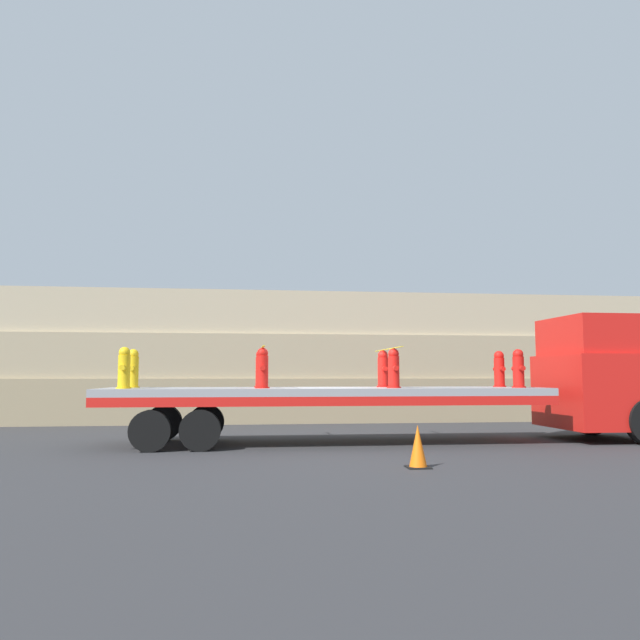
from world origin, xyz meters
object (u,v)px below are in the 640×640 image
at_px(flatbed_trailer, 303,397).
at_px(fire_hydrant_red_near_1, 262,368).
at_px(fire_hydrant_red_near_3, 518,369).
at_px(traffic_cone, 418,447).
at_px(fire_hydrant_red_near_2, 394,369).
at_px(fire_hydrant_red_far_3, 499,369).
at_px(fire_hydrant_red_far_1, 261,369).
at_px(fire_hydrant_yellow_far_0, 133,369).
at_px(fire_hydrant_yellow_near_0, 124,368).
at_px(fire_hydrant_red_far_2, 383,369).
at_px(truck_cab, 601,379).

height_order(flatbed_trailer, fire_hydrant_red_near_1, fire_hydrant_red_near_1).
xyz_separation_m(fire_hydrant_red_near_3, traffic_cone, (-3.40, -3.43, -1.36)).
height_order(fire_hydrant_red_near_2, fire_hydrant_red_near_3, same).
bearing_deg(fire_hydrant_red_far_3, flatbed_trailer, -173.74).
bearing_deg(traffic_cone, fire_hydrant_red_far_1, 119.13).
xyz_separation_m(fire_hydrant_red_near_2, fire_hydrant_red_far_3, (2.96, 1.09, 0.00)).
xyz_separation_m(fire_hydrant_yellow_far_0, fire_hydrant_red_far_1, (2.96, 0.00, 0.00)).
distance_m(fire_hydrant_red_far_3, traffic_cone, 5.82).
bearing_deg(fire_hydrant_yellow_near_0, flatbed_trailer, 7.94).
height_order(flatbed_trailer, fire_hydrant_red_far_3, fire_hydrant_red_far_3).
relative_size(fire_hydrant_red_far_2, fire_hydrant_red_far_3, 1.00).
bearing_deg(fire_hydrant_red_far_3, fire_hydrant_red_near_1, -169.56).
height_order(fire_hydrant_red_far_3, traffic_cone, fire_hydrant_red_far_3).
xyz_separation_m(flatbed_trailer, fire_hydrant_red_far_2, (2.01, 0.55, 0.65)).
height_order(fire_hydrant_yellow_near_0, fire_hydrant_red_far_2, same).
bearing_deg(truck_cab, fire_hydrant_red_far_1, 176.24).
xyz_separation_m(fire_hydrant_red_far_2, fire_hydrant_red_near_3, (2.96, -1.09, 0.00)).
relative_size(truck_cab, fire_hydrant_red_far_3, 3.33).
xyz_separation_m(fire_hydrant_yellow_near_0, fire_hydrant_red_far_3, (8.88, 1.09, 0.00)).
xyz_separation_m(fire_hydrant_red_near_1, fire_hydrant_red_near_3, (5.92, 0.00, 0.00)).
relative_size(truck_cab, fire_hydrant_yellow_far_0, 3.33).
distance_m(fire_hydrant_red_near_1, fire_hydrant_red_near_3, 5.92).
distance_m(flatbed_trailer, fire_hydrant_yellow_near_0, 4.00).
relative_size(fire_hydrant_red_near_1, fire_hydrant_red_far_3, 1.00).
xyz_separation_m(fire_hydrant_yellow_near_0, fire_hydrant_red_near_1, (2.96, 0.00, 0.00)).
bearing_deg(fire_hydrant_yellow_far_0, fire_hydrant_red_near_3, -7.00).
bearing_deg(fire_hydrant_red_far_2, fire_hydrant_yellow_far_0, 180.00).
bearing_deg(fire_hydrant_red_far_1, fire_hydrant_red_near_2, -20.22).
height_order(truck_cab, fire_hydrant_red_far_2, truck_cab).
height_order(fire_hydrant_red_far_2, traffic_cone, fire_hydrant_red_far_2).
xyz_separation_m(fire_hydrant_red_near_1, fire_hydrant_red_far_2, (2.96, 1.09, 0.00)).
distance_m(fire_hydrant_red_near_1, fire_hydrant_red_far_1, 1.09).
bearing_deg(fire_hydrant_red_far_1, fire_hydrant_red_near_1, -90.00).
bearing_deg(fire_hydrant_red_far_3, fire_hydrant_yellow_near_0, -173.00).
distance_m(truck_cab, traffic_cone, 7.10).
distance_m(fire_hydrant_yellow_far_0, fire_hydrant_red_far_2, 5.92).
height_order(fire_hydrant_yellow_near_0, fire_hydrant_red_far_1, same).
bearing_deg(truck_cab, fire_hydrant_red_near_3, -167.08).
bearing_deg(fire_hydrant_yellow_near_0, fire_hydrant_red_near_3, 0.00).
bearing_deg(traffic_cone, fire_hydrant_red_near_2, 82.70).
relative_size(fire_hydrant_red_near_2, fire_hydrant_red_far_3, 1.00).
relative_size(fire_hydrant_red_near_1, fire_hydrant_red_far_2, 1.00).
bearing_deg(fire_hydrant_red_near_2, fire_hydrant_red_far_1, 159.78).
height_order(truck_cab, fire_hydrant_red_near_2, truck_cab).
bearing_deg(truck_cab, flatbed_trailer, 180.00).
distance_m(fire_hydrant_red_far_1, fire_hydrant_red_far_3, 5.92).
bearing_deg(fire_hydrant_red_far_3, traffic_cone, -126.94).
xyz_separation_m(fire_hydrant_yellow_near_0, fire_hydrant_red_far_1, (2.96, 1.09, 0.00)).
xyz_separation_m(fire_hydrant_yellow_far_0, fire_hydrant_red_far_3, (8.88, 0.00, 0.00)).
xyz_separation_m(fire_hydrant_yellow_far_0, fire_hydrant_red_near_1, (2.96, -1.09, 0.00)).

